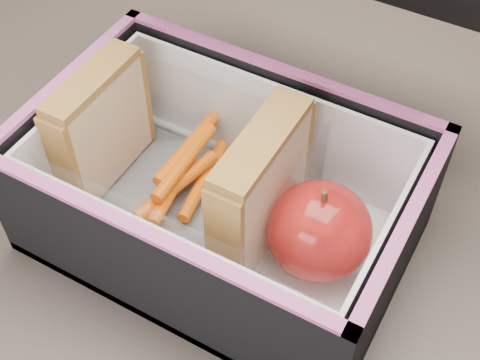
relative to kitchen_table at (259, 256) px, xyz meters
The scene contains 8 objects.
kitchen_table is the anchor object (origin of this frame).
lunch_bag 0.16m from the kitchen_table, 99.95° to the right, with size 0.28×0.31×0.24m.
plastic_tub 0.16m from the kitchen_table, 135.57° to the right, with size 0.19×0.14×0.08m, color white, non-canonical shape.
sandwich_left 0.20m from the kitchen_table, 158.33° to the right, with size 0.03×0.09×0.10m.
sandwich_right 0.17m from the kitchen_table, 64.51° to the right, with size 0.03×0.10×0.11m.
carrot_sticks 0.14m from the kitchen_table, 146.89° to the right, with size 0.05×0.12×0.03m.
paper_napkin 0.14m from the kitchen_table, 29.73° to the right, with size 0.07×0.08×0.01m, color white.
red_apple 0.17m from the kitchen_table, 34.06° to the right, with size 0.09×0.09×0.08m.
Camera 1 is at (0.16, -0.32, 1.19)m, focal length 50.00 mm.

